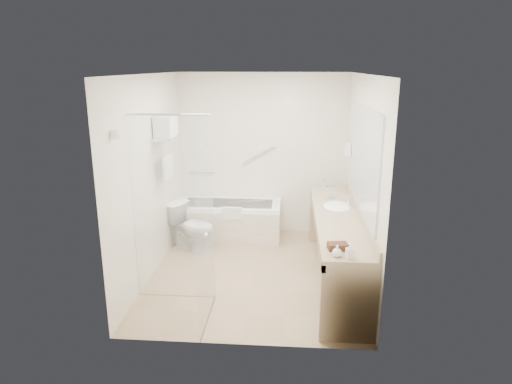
# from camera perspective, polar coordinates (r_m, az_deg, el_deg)

# --- Properties ---
(floor) EXTENTS (3.20, 3.20, 0.00)m
(floor) POSITION_cam_1_polar(r_m,az_deg,el_deg) (6.03, -0.22, -9.97)
(floor) COLOR tan
(floor) RESTS_ON ground
(ceiling) EXTENTS (2.60, 3.20, 0.10)m
(ceiling) POSITION_cam_1_polar(r_m,az_deg,el_deg) (5.44, -0.25, 14.54)
(ceiling) COLOR white
(ceiling) RESTS_ON wall_back
(wall_back) EXTENTS (2.60, 0.10, 2.50)m
(wall_back) POSITION_cam_1_polar(r_m,az_deg,el_deg) (7.16, 0.80, 4.72)
(wall_back) COLOR silver
(wall_back) RESTS_ON ground
(wall_front) EXTENTS (2.60, 0.10, 2.50)m
(wall_front) POSITION_cam_1_polar(r_m,az_deg,el_deg) (4.07, -2.05, -3.78)
(wall_front) COLOR silver
(wall_front) RESTS_ON ground
(wall_left) EXTENTS (0.10, 3.20, 2.50)m
(wall_left) POSITION_cam_1_polar(r_m,az_deg,el_deg) (5.85, -13.04, 1.83)
(wall_left) COLOR silver
(wall_left) RESTS_ON ground
(wall_right) EXTENTS (0.10, 3.20, 2.50)m
(wall_right) POSITION_cam_1_polar(r_m,az_deg,el_deg) (5.65, 13.03, 1.36)
(wall_right) COLOR silver
(wall_right) RESTS_ON ground
(bathtub) EXTENTS (1.60, 0.73, 0.59)m
(bathtub) POSITION_cam_1_polar(r_m,az_deg,el_deg) (7.11, -3.44, -3.51)
(bathtub) COLOR white
(bathtub) RESTS_ON floor
(grab_bar_short) EXTENTS (0.40, 0.03, 0.03)m
(grab_bar_short) POSITION_cam_1_polar(r_m,az_deg,el_deg) (7.30, -6.70, 2.43)
(grab_bar_short) COLOR silver
(grab_bar_short) RESTS_ON wall_back
(grab_bar_long) EXTENTS (0.53, 0.03, 0.33)m
(grab_bar_long) POSITION_cam_1_polar(r_m,az_deg,el_deg) (7.12, 0.38, 4.67)
(grab_bar_long) COLOR silver
(grab_bar_long) RESTS_ON wall_back
(shower_enclosure) EXTENTS (0.96, 0.91, 2.11)m
(shower_enclosure) POSITION_cam_1_polar(r_m,az_deg,el_deg) (4.87, -8.55, -2.97)
(shower_enclosure) COLOR silver
(shower_enclosure) RESTS_ON floor
(towel_shelf) EXTENTS (0.24, 0.55, 0.81)m
(towel_shelf) POSITION_cam_1_polar(r_m,az_deg,el_deg) (6.05, -11.18, 7.25)
(towel_shelf) COLOR silver
(towel_shelf) RESTS_ON wall_left
(vanity_counter) EXTENTS (0.55, 2.70, 0.95)m
(vanity_counter) POSITION_cam_1_polar(r_m,az_deg,el_deg) (5.65, 10.10, -4.95)
(vanity_counter) COLOR tan
(vanity_counter) RESTS_ON floor
(sink) EXTENTS (0.40, 0.52, 0.14)m
(sink) POSITION_cam_1_polar(r_m,az_deg,el_deg) (5.97, 10.11, -2.00)
(sink) COLOR white
(sink) RESTS_ON vanity_counter
(faucet) EXTENTS (0.03, 0.03, 0.14)m
(faucet) POSITION_cam_1_polar(r_m,az_deg,el_deg) (5.96, 11.55, -1.01)
(faucet) COLOR silver
(faucet) RESTS_ON vanity_counter
(mirror) EXTENTS (0.02, 2.00, 1.20)m
(mirror) POSITION_cam_1_polar(r_m,az_deg,el_deg) (5.44, 13.34, 4.03)
(mirror) COLOR #A8AEB4
(mirror) RESTS_ON wall_right
(hairdryer_unit) EXTENTS (0.08, 0.10, 0.18)m
(hairdryer_unit) POSITION_cam_1_polar(r_m,az_deg,el_deg) (6.62, 11.41, 5.28)
(hairdryer_unit) COLOR white
(hairdryer_unit) RESTS_ON wall_right
(toilet) EXTENTS (0.80, 0.65, 0.68)m
(toilet) POSITION_cam_1_polar(r_m,az_deg,el_deg) (6.67, -7.92, -4.36)
(toilet) COLOR white
(toilet) RESTS_ON floor
(amenity_basket) EXTENTS (0.21, 0.15, 0.06)m
(amenity_basket) POSITION_cam_1_polar(r_m,az_deg,el_deg) (4.58, 10.16, -6.69)
(amenity_basket) COLOR #4D2A1B
(amenity_basket) RESTS_ON vanity_counter
(soap_bottle_a) EXTENTS (0.10, 0.16, 0.07)m
(soap_bottle_a) POSITION_cam_1_polar(r_m,az_deg,el_deg) (4.41, 11.61, -7.68)
(soap_bottle_a) COLOR white
(soap_bottle_a) RESTS_ON vanity_counter
(soap_bottle_b) EXTENTS (0.13, 0.14, 0.09)m
(soap_bottle_b) POSITION_cam_1_polar(r_m,az_deg,el_deg) (4.41, 10.09, -7.41)
(soap_bottle_b) COLOR white
(soap_bottle_b) RESTS_ON vanity_counter
(water_bottle_left) EXTENTS (0.05, 0.05, 0.18)m
(water_bottle_left) POSITION_cam_1_polar(r_m,az_deg,el_deg) (6.29, 9.38, 0.00)
(water_bottle_left) COLOR silver
(water_bottle_left) RESTS_ON vanity_counter
(water_bottle_mid) EXTENTS (0.06, 0.06, 0.19)m
(water_bottle_mid) POSITION_cam_1_polar(r_m,az_deg,el_deg) (6.57, 8.38, 0.75)
(water_bottle_mid) COLOR silver
(water_bottle_mid) RESTS_ON vanity_counter
(water_bottle_right) EXTENTS (0.06, 0.06, 0.18)m
(water_bottle_right) POSITION_cam_1_polar(r_m,az_deg,el_deg) (6.23, 8.83, -0.11)
(water_bottle_right) COLOR silver
(water_bottle_right) RESTS_ON vanity_counter
(drinking_glass_near) EXTENTS (0.09, 0.09, 0.09)m
(drinking_glass_near) POSITION_cam_1_polar(r_m,az_deg,el_deg) (6.24, 9.65, -0.48)
(drinking_glass_near) COLOR silver
(drinking_glass_near) RESTS_ON vanity_counter
(drinking_glass_far) EXTENTS (0.07, 0.07, 0.08)m
(drinking_glass_far) POSITION_cam_1_polar(r_m,az_deg,el_deg) (6.26, 9.26, -0.46)
(drinking_glass_far) COLOR silver
(drinking_glass_far) RESTS_ON vanity_counter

